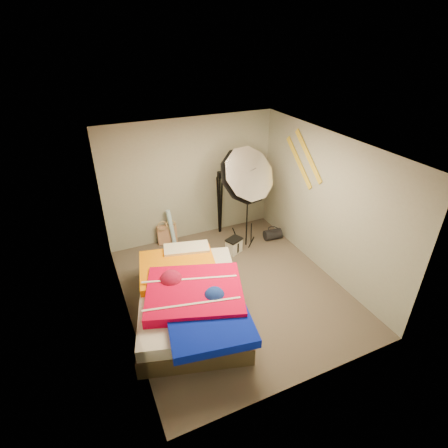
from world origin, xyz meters
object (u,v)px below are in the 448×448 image
photo_umbrella (245,176)px  camera_tripod (220,199)px  tote_bag (167,234)px  bed (191,298)px  wrapping_roll (171,228)px  camera_case (234,246)px  duffel_bag (273,234)px

photo_umbrella → camera_tripod: bearing=97.7°
photo_umbrella → camera_tripod: 1.19m
tote_bag → bed: (-0.24, -2.18, 0.13)m
tote_bag → wrapping_roll: wrapping_roll is taller
camera_case → camera_tripod: camera_tripod is taller
camera_case → photo_umbrella: photo_umbrella is taller
wrapping_roll → camera_tripod: camera_tripod is taller
bed → camera_tripod: camera_tripod is taller
camera_case → duffel_bag: size_ratio=0.80×
tote_bag → camera_tripod: bearing=5.3°
wrapping_roll → duffel_bag: 2.12m
duffel_bag → bed: 2.71m
wrapping_roll → tote_bag: bearing=136.1°
tote_bag → camera_tripod: size_ratio=0.28×
camera_case → photo_umbrella: bearing=-28.4°
wrapping_roll → camera_case: 1.33m
photo_umbrella → wrapping_roll: bearing=145.5°
duffel_bag → camera_tripod: bearing=145.3°
wrapping_roll → camera_tripod: bearing=2.3°
duffel_bag → bed: bearing=-143.8°
tote_bag → bed: bearing=-89.4°
camera_case → bed: bearing=-160.7°
bed → camera_case: bearing=43.6°
wrapping_roll → camera_case: size_ratio=2.63×
tote_bag → duffel_bag: 2.21m
bed → camera_tripod: bearing=56.5°
wrapping_roll → photo_umbrella: photo_umbrella is taller
wrapping_roll → camera_tripod: (1.10, 0.04, 0.42)m
tote_bag → wrapping_roll: bearing=-37.0°
photo_umbrella → duffel_bag: bearing=9.8°
tote_bag → wrapping_roll: 0.21m
tote_bag → camera_case: tote_bag is taller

